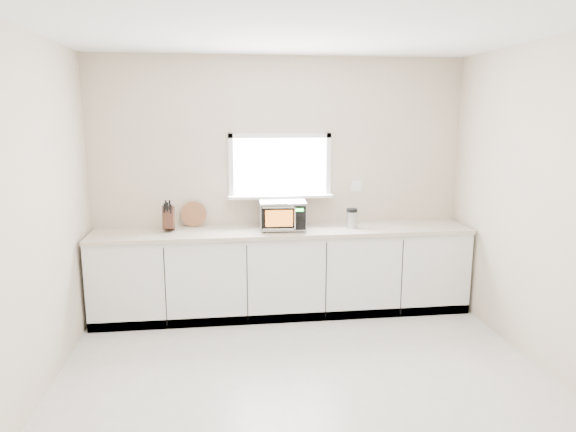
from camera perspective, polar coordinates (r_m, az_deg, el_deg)
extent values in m
plane|color=beige|center=(4.12, 2.53, -19.34)|extent=(4.00, 4.00, 0.00)
cube|color=beige|center=(5.58, -0.90, 3.54)|extent=(4.00, 0.02, 2.70)
cube|color=white|center=(5.54, -0.89, 5.57)|extent=(1.00, 0.02, 0.60)
cube|color=white|center=(5.51, -0.80, 2.19)|extent=(1.12, 0.16, 0.03)
cube|color=white|center=(5.50, -0.88, 8.93)|extent=(1.10, 0.04, 0.05)
cube|color=white|center=(5.56, -0.86, 2.22)|extent=(1.10, 0.04, 0.05)
cube|color=white|center=(5.49, -6.35, 5.45)|extent=(0.05, 0.04, 0.70)
cube|color=white|center=(5.61, 4.49, 5.61)|extent=(0.05, 0.04, 0.70)
cube|color=white|center=(5.73, 7.60, 3.34)|extent=(0.12, 0.01, 0.12)
cube|color=silver|center=(5.48, -0.51, -6.35)|extent=(3.92, 0.60, 0.88)
cube|color=#C1B49F|center=(5.35, -0.51, -1.68)|extent=(3.92, 0.64, 0.04)
cylinder|color=black|center=(5.20, -2.66, -1.76)|extent=(0.02, 0.02, 0.01)
cylinder|color=black|center=(5.47, -2.74, -1.11)|extent=(0.02, 0.02, 0.01)
cylinder|color=black|center=(5.23, 1.63, -1.69)|extent=(0.02, 0.02, 0.01)
cylinder|color=black|center=(5.50, 1.33, -1.05)|extent=(0.02, 0.02, 0.01)
cube|color=#AEB1B6|center=(5.32, -0.61, 0.14)|extent=(0.48, 0.38, 0.28)
cube|color=black|center=(5.14, -0.48, -0.24)|extent=(0.45, 0.04, 0.25)
cube|color=orange|center=(5.13, -0.99, -0.26)|extent=(0.27, 0.02, 0.17)
cylinder|color=silver|center=(5.12, 0.78, -0.28)|extent=(0.02, 0.02, 0.22)
cube|color=black|center=(5.15, 1.28, -0.23)|extent=(0.11, 0.01, 0.24)
cube|color=#19FF33|center=(5.12, 1.29, 0.68)|extent=(0.08, 0.01, 0.03)
cube|color=silver|center=(5.29, -0.61, 1.66)|extent=(0.48, 0.38, 0.01)
cube|color=#472719|center=(5.39, -13.12, -0.20)|extent=(0.11, 0.23, 0.27)
cube|color=black|center=(5.32, -13.58, 0.85)|extent=(0.02, 0.05, 0.10)
cube|color=black|center=(5.31, -13.24, 0.97)|extent=(0.02, 0.05, 0.10)
cube|color=black|center=(5.31, -12.89, 0.75)|extent=(0.02, 0.05, 0.10)
cube|color=black|center=(5.31, -13.42, 1.19)|extent=(0.02, 0.05, 0.10)
cube|color=black|center=(5.31, -13.02, 1.20)|extent=(0.02, 0.05, 0.10)
cylinder|color=brown|center=(5.54, -10.44, 0.20)|extent=(0.27, 0.06, 0.27)
cylinder|color=#AEB1B6|center=(5.45, 7.08, -0.42)|extent=(0.12, 0.12, 0.17)
cylinder|color=black|center=(5.43, 7.11, 0.66)|extent=(0.12, 0.12, 0.04)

